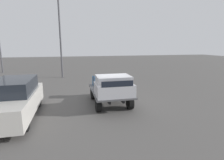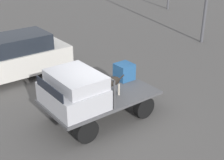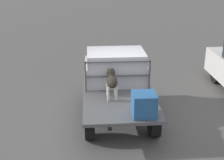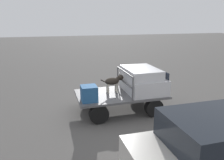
# 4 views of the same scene
# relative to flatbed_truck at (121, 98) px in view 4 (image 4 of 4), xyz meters

# --- Properties ---
(ground_plane) EXTENTS (80.00, 80.00, 0.00)m
(ground_plane) POSITION_rel_flatbed_truck_xyz_m (0.00, 0.00, -0.55)
(ground_plane) COLOR #514F4C
(flatbed_truck) EXTENTS (3.41, 1.93, 0.75)m
(flatbed_truck) POSITION_rel_flatbed_truck_xyz_m (0.00, 0.00, 0.00)
(flatbed_truck) COLOR black
(flatbed_truck) RESTS_ON ground
(truck_cab) EXTENTS (1.43, 1.81, 0.95)m
(truck_cab) POSITION_rel_flatbed_truck_xyz_m (0.91, 0.00, 0.66)
(truck_cab) COLOR #B7B7BC
(truck_cab) RESTS_ON flatbed_truck
(truck_headboard) EXTENTS (0.04, 1.81, 0.87)m
(truck_headboard) POSITION_rel_flatbed_truck_xyz_m (0.16, 0.00, 0.78)
(truck_headboard) COLOR #4C4C4F
(truck_headboard) RESTS_ON flatbed_truck
(dog) EXTENTS (0.97, 0.29, 0.73)m
(dog) POSITION_rel_flatbed_truck_xyz_m (-0.21, 0.19, 0.67)
(dog) COLOR beige
(dog) RESTS_ON flatbed_truck
(cargo_crate) EXTENTS (0.55, 0.55, 0.55)m
(cargo_crate) POSITION_rel_flatbed_truck_xyz_m (-1.33, -0.48, 0.48)
(cargo_crate) COLOR #235184
(cargo_crate) RESTS_ON flatbed_truck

